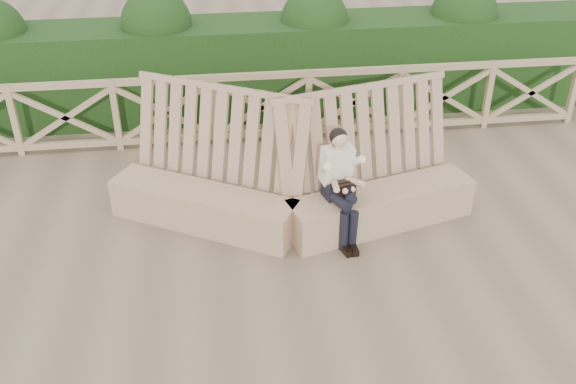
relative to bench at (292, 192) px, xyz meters
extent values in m
plane|color=brown|center=(-0.15, -1.20, -0.41)|extent=(60.00, 60.00, 0.00)
cube|color=#83654B|center=(-1.08, 0.07, -0.17)|extent=(2.27, 1.62, 0.49)
cube|color=#83654B|center=(-0.94, 0.30, 0.41)|extent=(2.25, 1.58, 1.60)
cube|color=#83654B|center=(1.06, -0.21, -0.17)|extent=(2.39, 1.10, 0.49)
cube|color=#83654B|center=(0.99, 0.05, 0.41)|extent=(2.38, 1.06, 1.60)
cube|color=black|center=(0.49, -0.28, 0.18)|extent=(0.37, 0.31, 0.20)
cube|color=beige|center=(0.48, -0.23, 0.48)|extent=(0.41, 0.34, 0.47)
sphere|color=tan|center=(0.49, -0.28, 0.82)|extent=(0.23, 0.23, 0.19)
sphere|color=black|center=(0.49, -0.25, 0.84)|extent=(0.25, 0.25, 0.21)
cylinder|color=black|center=(0.46, -0.48, 0.16)|extent=(0.23, 0.43, 0.13)
cylinder|color=black|center=(0.60, -0.42, 0.22)|extent=(0.23, 0.44, 0.15)
cylinder|color=black|center=(0.50, -0.67, -0.17)|extent=(0.13, 0.13, 0.49)
cylinder|color=black|center=(0.61, -0.66, -0.17)|extent=(0.13, 0.13, 0.49)
cube|color=black|center=(0.52, -0.75, -0.37)|extent=(0.13, 0.23, 0.07)
cube|color=black|center=(0.61, -0.74, -0.37)|extent=(0.13, 0.23, 0.07)
cube|color=black|center=(0.55, -0.43, 0.27)|extent=(0.25, 0.18, 0.15)
cube|color=black|center=(0.57, -0.57, 0.32)|extent=(0.08, 0.09, 0.11)
cube|color=#7C6448|center=(-0.15, 2.30, 0.64)|extent=(10.10, 0.07, 0.10)
cube|color=#7C6448|center=(-0.15, 2.30, -0.29)|extent=(10.10, 0.07, 0.10)
cube|color=black|center=(-0.15, 3.50, 0.34)|extent=(12.00, 1.20, 1.50)
camera|label=1|loc=(-0.95, -6.60, 3.99)|focal=40.00mm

